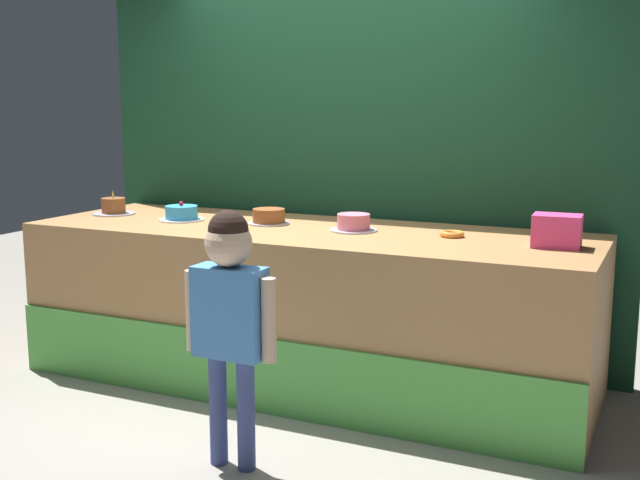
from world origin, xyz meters
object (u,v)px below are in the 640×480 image
donut (452,234)px  cake_center_right (269,217)px  child_figure (230,304)px  cake_far_left (114,207)px  cake_far_right (354,223)px  pink_box (557,231)px  cake_center_left (182,214)px

donut → cake_center_right: (-1.16, -0.02, 0.03)m
child_figure → cake_far_left: bearing=144.0°
cake_far_right → child_figure: bearing=-94.5°
pink_box → cake_center_left: (-2.31, -0.04, -0.04)m
donut → cake_center_left: cake_center_left is taller
pink_box → cake_center_left: size_ratio=0.84×
cake_center_right → cake_far_left: bearing=-176.9°
pink_box → cake_center_left: bearing=-179.1°
pink_box → cake_far_right: size_ratio=0.87×
cake_far_left → cake_center_right: bearing=3.1°
pink_box → donut: size_ratio=1.77×
cake_center_left → cake_far_right: (1.16, 0.08, 0.00)m
child_figure → cake_far_right: (0.10, 1.23, 0.21)m
donut → cake_far_left: bearing=-178.0°
cake_far_left → cake_center_left: cake_far_left is taller
child_figure → cake_center_left: size_ratio=4.19×
cake_far_right → cake_center_right: bearing=177.3°
child_figure → donut: bearing=62.1°
donut → cake_far_right: 0.58m
cake_center_left → cake_far_left: bearing=176.0°
donut → cake_center_right: cake_center_right is taller
child_figure → cake_center_right: child_figure is taller
pink_box → cake_center_right: (-1.74, 0.07, -0.04)m
donut → cake_far_left: cake_far_left is taller
child_figure → cake_far_left: 2.04m
child_figure → cake_far_left: (-1.64, 1.19, 0.21)m
donut → cake_far_right: cake_far_right is taller
cake_center_left → cake_center_right: size_ratio=1.11×
donut → cake_center_left: bearing=-176.0°
donut → cake_center_left: (-1.74, -0.12, 0.03)m
cake_far_left → cake_center_left: (0.58, -0.04, -0.00)m
pink_box → donut: 0.59m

